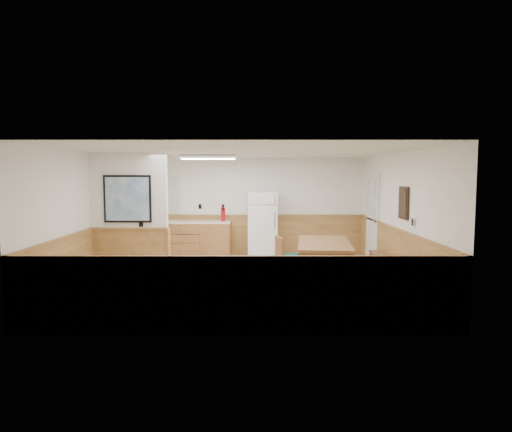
{
  "coord_description": "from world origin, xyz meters",
  "views": [
    {
      "loc": [
        0.24,
        -8.71,
        2.07
      ],
      "look_at": [
        0.24,
        0.4,
        1.24
      ],
      "focal_mm": 32.0,
      "sensor_mm": 36.0,
      "label": 1
    }
  ],
  "objects_px": {
    "refrigerator": "(262,225)",
    "dining_table": "(324,247)",
    "dining_bench": "(386,262)",
    "fire_extinguisher": "(223,214)",
    "dining_chair": "(285,255)",
    "soap_bottle": "(160,218)"
  },
  "relations": [
    {
      "from": "dining_table",
      "to": "dining_bench",
      "type": "bearing_deg",
      "value": 5.87
    },
    {
      "from": "refrigerator",
      "to": "dining_bench",
      "type": "distance_m",
      "value": 3.51
    },
    {
      "from": "refrigerator",
      "to": "dining_table",
      "type": "distance_m",
      "value": 2.77
    },
    {
      "from": "dining_bench",
      "to": "dining_chair",
      "type": "relative_size",
      "value": 2.08
    },
    {
      "from": "refrigerator",
      "to": "dining_table",
      "type": "relative_size",
      "value": 0.79
    },
    {
      "from": "dining_table",
      "to": "dining_bench",
      "type": "height_order",
      "value": "dining_table"
    },
    {
      "from": "dining_table",
      "to": "fire_extinguisher",
      "type": "bearing_deg",
      "value": 136.64
    },
    {
      "from": "refrigerator",
      "to": "fire_extinguisher",
      "type": "xyz_separation_m",
      "value": [
        -0.98,
        0.03,
        0.27
      ]
    },
    {
      "from": "dining_chair",
      "to": "fire_extinguisher",
      "type": "xyz_separation_m",
      "value": [
        -1.4,
        2.46,
        0.59
      ]
    },
    {
      "from": "dining_table",
      "to": "fire_extinguisher",
      "type": "distance_m",
      "value": 3.35
    },
    {
      "from": "fire_extinguisher",
      "to": "dining_bench",
      "type": "bearing_deg",
      "value": -34.07
    },
    {
      "from": "dining_table",
      "to": "dining_chair",
      "type": "distance_m",
      "value": 0.78
    },
    {
      "from": "fire_extinguisher",
      "to": "dining_table",
      "type": "bearing_deg",
      "value": -46.73
    },
    {
      "from": "dining_bench",
      "to": "soap_bottle",
      "type": "xyz_separation_m",
      "value": [
        -4.96,
        2.51,
        0.65
      ]
    },
    {
      "from": "dining_bench",
      "to": "dining_chair",
      "type": "xyz_separation_m",
      "value": [
        -1.99,
        0.07,
        0.15
      ]
    },
    {
      "from": "dining_chair",
      "to": "fire_extinguisher",
      "type": "distance_m",
      "value": 2.89
    },
    {
      "from": "dining_bench",
      "to": "fire_extinguisher",
      "type": "distance_m",
      "value": 4.29
    },
    {
      "from": "fire_extinguisher",
      "to": "soap_bottle",
      "type": "distance_m",
      "value": 1.57
    },
    {
      "from": "dining_table",
      "to": "soap_bottle",
      "type": "bearing_deg",
      "value": 152.27
    },
    {
      "from": "dining_bench",
      "to": "refrigerator",
      "type": "bearing_deg",
      "value": 138.48
    },
    {
      "from": "refrigerator",
      "to": "dining_bench",
      "type": "height_order",
      "value": "refrigerator"
    },
    {
      "from": "dining_bench",
      "to": "soap_bottle",
      "type": "distance_m",
      "value": 5.59
    }
  ]
}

